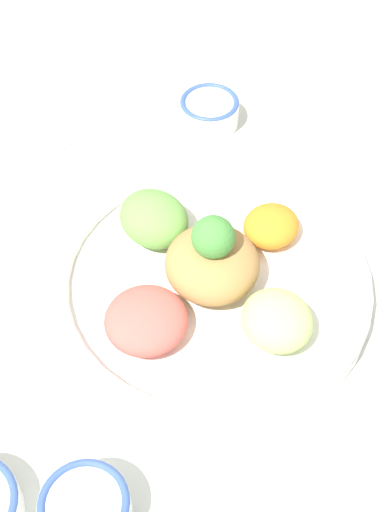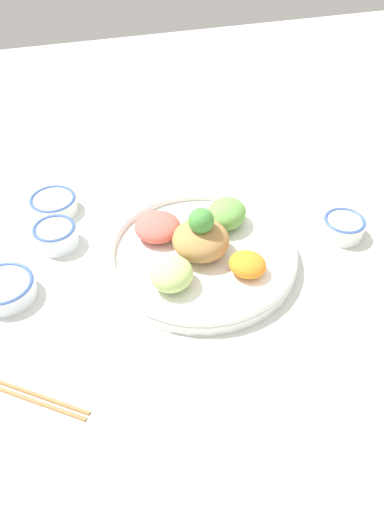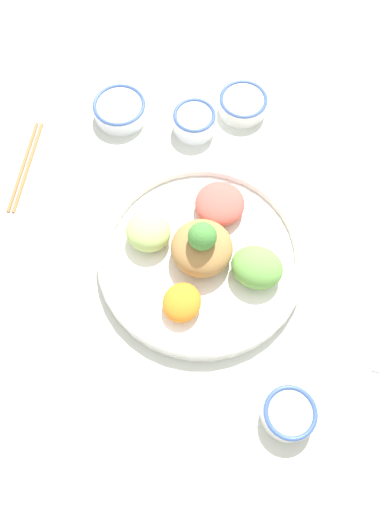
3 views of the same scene
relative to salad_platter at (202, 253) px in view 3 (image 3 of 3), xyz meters
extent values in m
plane|color=silver|center=(0.03, 0.03, -0.03)|extent=(2.40, 2.40, 0.00)
cylinder|color=white|center=(0.00, 0.00, -0.02)|extent=(0.36, 0.36, 0.02)
torus|color=white|center=(0.00, 0.00, 0.00)|extent=(0.36, 0.36, 0.02)
ellipsoid|color=#B7DB7A|center=(0.07, -0.07, 0.02)|extent=(0.11, 0.11, 0.05)
ellipsoid|color=orange|center=(0.07, 0.07, 0.01)|extent=(0.09, 0.09, 0.04)
ellipsoid|color=#6BAD4C|center=(-0.06, 0.07, 0.02)|extent=(0.11, 0.11, 0.05)
ellipsoid|color=#E55B51|center=(-0.07, -0.06, 0.01)|extent=(0.12, 0.12, 0.04)
ellipsoid|color=#AD7F47|center=(0.00, 0.00, 0.03)|extent=(0.10, 0.10, 0.06)
sphere|color=#478E3D|center=(0.00, 0.00, 0.07)|extent=(0.05, 0.05, 0.05)
cylinder|color=white|center=(-0.12, -0.25, -0.01)|extent=(0.08, 0.08, 0.04)
torus|color=#38569E|center=(-0.12, -0.25, 0.01)|extent=(0.08, 0.08, 0.01)
cylinder|color=maroon|center=(-0.12, -0.25, 0.01)|extent=(0.07, 0.07, 0.00)
cylinder|color=white|center=(-0.23, -0.25, -0.01)|extent=(0.09, 0.09, 0.03)
torus|color=#38569E|center=(-0.23, -0.25, 0.00)|extent=(0.09, 0.09, 0.01)
cylinder|color=#DBB251|center=(-0.23, -0.25, 0.00)|extent=(0.08, 0.08, 0.00)
cylinder|color=white|center=(0.01, 0.29, -0.01)|extent=(0.08, 0.08, 0.04)
torus|color=#38569E|center=(0.01, 0.29, 0.01)|extent=(0.08, 0.08, 0.01)
cylinder|color=#DBB251|center=(0.01, 0.29, 0.01)|extent=(0.07, 0.07, 0.00)
cylinder|color=white|center=(0.00, -0.35, -0.01)|extent=(0.10, 0.10, 0.03)
torus|color=#38569E|center=(0.00, -0.35, 0.01)|extent=(0.10, 0.10, 0.01)
cylinder|color=white|center=(0.00, -0.35, 0.00)|extent=(0.08, 0.08, 0.00)
cylinder|color=#9E6B3D|center=(0.21, -0.33, -0.02)|extent=(0.12, 0.17, 0.01)
cylinder|color=#9E6B3D|center=(0.20, -0.32, -0.02)|extent=(0.12, 0.17, 0.01)
cube|color=silver|center=(-0.18, 0.27, -0.02)|extent=(0.06, 0.08, 0.01)
ellipsoid|color=silver|center=(-0.21, 0.22, -0.02)|extent=(0.05, 0.05, 0.01)
camera|label=1|loc=(-0.03, -0.47, 0.63)|focal=50.00mm
camera|label=2|loc=(0.65, -0.20, 0.62)|focal=35.00mm
camera|label=3|loc=(0.17, 0.29, 0.78)|focal=35.00mm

